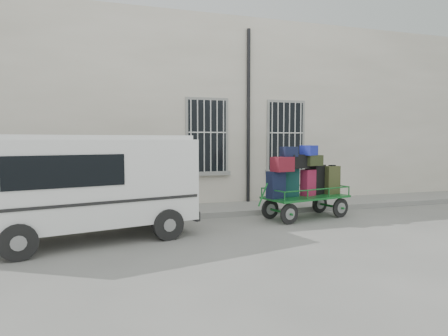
% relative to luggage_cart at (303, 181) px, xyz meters
% --- Properties ---
extents(ground, '(80.00, 80.00, 0.00)m').
position_rel_luggage_cart_xyz_m(ground, '(-1.63, -0.59, -1.02)').
color(ground, slate).
rests_on(ground, ground).
extents(building, '(24.00, 5.15, 6.00)m').
position_rel_luggage_cart_xyz_m(building, '(-1.63, 4.91, 1.98)').
color(building, '#BCB4A0').
rests_on(building, ground).
extents(sidewalk, '(24.00, 1.70, 0.15)m').
position_rel_luggage_cart_xyz_m(sidewalk, '(-1.63, 1.61, -0.94)').
color(sidewalk, gray).
rests_on(sidewalk, ground).
extents(luggage_cart, '(2.80, 1.52, 1.98)m').
position_rel_luggage_cart_xyz_m(luggage_cart, '(0.00, 0.00, 0.00)').
color(luggage_cart, black).
rests_on(luggage_cart, ground).
extents(van, '(4.71, 2.80, 2.23)m').
position_rel_luggage_cart_xyz_m(van, '(-5.50, -0.64, 0.26)').
color(van, white).
rests_on(van, ground).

